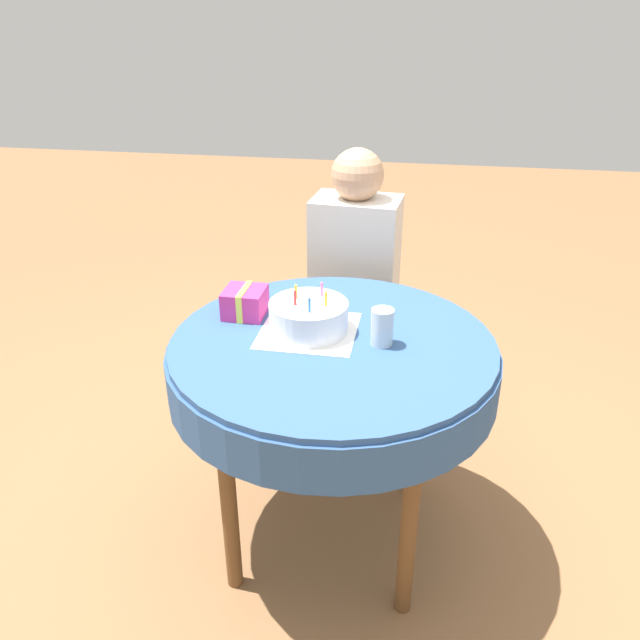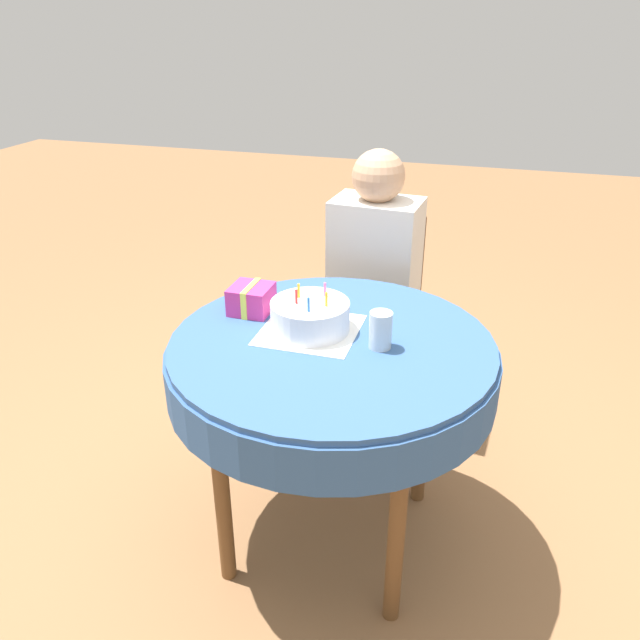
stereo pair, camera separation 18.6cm
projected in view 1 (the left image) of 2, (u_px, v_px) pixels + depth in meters
The scene contains 8 objects.
ground_plane at pixel (331, 532), 2.21m from camera, with size 12.00×12.00×0.00m, color #8C603D.
dining_table at pixel (332, 367), 1.91m from camera, with size 1.00×1.00×0.78m.
chair at pixel (357, 311), 2.71m from camera, with size 0.39×0.39×0.90m.
person at pixel (354, 269), 2.53m from camera, with size 0.36×0.35×1.20m.
napkin at pixel (309, 330), 1.92m from camera, with size 0.29×0.29×0.00m.
birthday_cake at pixel (309, 317), 1.90m from camera, with size 0.24×0.24×0.14m.
drinking_glass at pixel (382, 327), 1.82m from camera, with size 0.07×0.07×0.11m.
gift_box at pixel (245, 302), 2.00m from camera, with size 0.13×0.13×0.09m.
Camera 1 is at (0.25, -1.62, 1.66)m, focal length 35.00 mm.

